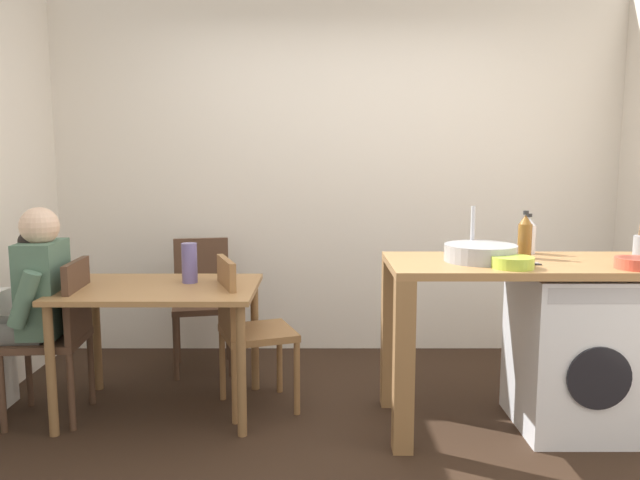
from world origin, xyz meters
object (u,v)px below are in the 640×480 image
(dining_table, at_px, (159,303))
(chair_spare_by_wall, at_px, (201,296))
(bottle_tall_green, at_px, (524,237))
(seated_person, at_px, (27,302))
(vase, at_px, (188,263))
(mixing_bowl, at_px, (511,262))
(washing_machine, at_px, (573,350))
(chair_opposite, at_px, (244,325))
(bottle_squat_brown, at_px, (527,235))
(colander, at_px, (635,262))
(chair_person_seat, at_px, (58,330))

(dining_table, height_order, chair_spare_by_wall, chair_spare_by_wall)
(chair_spare_by_wall, height_order, bottle_tall_green, bottle_tall_green)
(bottle_tall_green, bearing_deg, seated_person, 179.91)
(bottle_tall_green, relative_size, vase, 1.12)
(mixing_bowl, bearing_deg, washing_machine, 25.38)
(seated_person, bearing_deg, chair_opposite, -87.96)
(dining_table, relative_size, mixing_bowl, 5.26)
(dining_table, relative_size, chair_opposite, 1.22)
(seated_person, distance_m, washing_machine, 3.01)
(seated_person, xyz_separation_m, bottle_squat_brown, (2.81, 0.16, 0.35))
(chair_opposite, distance_m, washing_machine, 1.83)
(bottle_tall_green, relative_size, bottle_squat_brown, 1.13)
(chair_opposite, xyz_separation_m, bottle_squat_brown, (1.63, 0.03, 0.52))
(dining_table, distance_m, washing_machine, 2.31)
(dining_table, relative_size, seated_person, 0.92)
(bottle_squat_brown, distance_m, colander, 0.62)
(vase, bearing_deg, bottle_squat_brown, -1.29)
(chair_spare_by_wall, xyz_separation_m, seated_person, (-0.79, -0.88, 0.16))
(washing_machine, relative_size, mixing_bowl, 4.11)
(chair_opposite, xyz_separation_m, washing_machine, (1.81, -0.24, -0.08))
(dining_table, height_order, bottle_squat_brown, bottle_squat_brown)
(chair_person_seat, relative_size, vase, 3.86)
(seated_person, relative_size, bottle_squat_brown, 5.23)
(chair_person_seat, xyz_separation_m, vase, (0.70, 0.19, 0.35))
(chair_opposite, distance_m, vase, 0.49)
(vase, bearing_deg, seated_person, -166.44)
(chair_opposite, distance_m, bottle_tall_green, 1.64)
(dining_table, xyz_separation_m, chair_spare_by_wall, (0.09, 0.77, -0.14))
(seated_person, distance_m, mixing_bowl, 2.61)
(bottle_tall_green, distance_m, colander, 0.56)
(chair_person_seat, relative_size, seated_person, 0.75)
(washing_machine, bearing_deg, chair_opposite, 172.39)
(chair_person_seat, height_order, vase, vase)
(seated_person, bearing_deg, bottle_tall_green, -94.37)
(bottle_tall_green, bearing_deg, dining_table, 176.88)
(chair_spare_by_wall, relative_size, vase, 3.86)
(bottle_squat_brown, relative_size, colander, 1.15)
(bottle_tall_green, bearing_deg, chair_person_seat, 179.64)
(chair_person_seat, relative_size, mixing_bowl, 4.30)
(chair_spare_by_wall, height_order, vase, vase)
(washing_machine, bearing_deg, seated_person, 177.89)
(colander, bearing_deg, washing_machine, 130.74)
(dining_table, bearing_deg, bottle_tall_green, -3.12)
(chair_spare_by_wall, distance_m, vase, 0.76)
(chair_spare_by_wall, relative_size, mixing_bowl, 4.30)
(mixing_bowl, bearing_deg, chair_spare_by_wall, 146.38)
(colander, bearing_deg, dining_table, 170.05)
(seated_person, height_order, mixing_bowl, seated_person)
(chair_spare_by_wall, xyz_separation_m, mixing_bowl, (1.79, -1.19, 0.44))
(washing_machine, xyz_separation_m, bottle_squat_brown, (-0.18, 0.27, 0.59))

